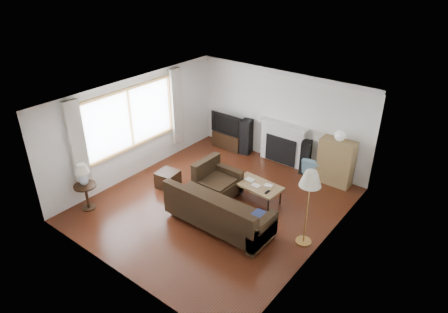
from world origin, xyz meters
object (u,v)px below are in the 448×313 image
Objects in this scene: tv_stand at (229,140)px; sectional_sofa at (219,210)px; bookshelf at (336,162)px; floor_lamp at (307,208)px; side_table at (87,197)px; coffee_table at (257,192)px.

sectional_sofa is (2.08, -3.08, 0.17)m from tv_stand.
floor_lamp is (0.49, -2.48, 0.23)m from bookshelf.
tv_stand is 4.42m from side_table.
sectional_sofa is at bearing -110.65° from bookshelf.
tv_stand is 0.80× the size of bookshelf.
floor_lamp is 2.66× the size of side_table.
bookshelf is 0.71× the size of floor_lamp.
coffee_table is (0.11, 1.28, -0.19)m from sectional_sofa.
tv_stand is 3.26m from bookshelf.
tv_stand is at bearing -179.63° from bookshelf.
side_table is (-3.87, -4.40, -0.27)m from bookshelf.
coffee_table is 0.68× the size of floor_lamp.
floor_lamp is 4.78m from side_table.
bookshelf is 5.86m from side_table.
floor_lamp is at bearing -18.98° from coffee_table.
tv_stand is at bearing 123.98° from sectional_sofa.
bookshelf is at bearing 0.37° from tv_stand.
floor_lamp reaches higher than sectional_sofa.
floor_lamp reaches higher than side_table.
sectional_sofa is at bearing -159.52° from floor_lamp.
side_table is at bearing -131.31° from bookshelf.
side_table is at bearing -98.08° from tv_stand.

